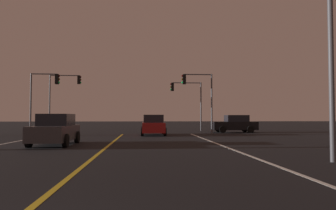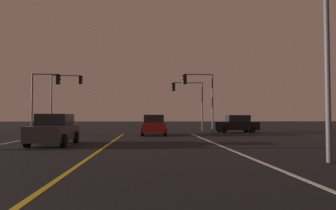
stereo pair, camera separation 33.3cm
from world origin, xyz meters
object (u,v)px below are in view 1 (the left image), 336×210
traffic_light_far_right (186,95)px  street_lamp_right_near (313,10)px  traffic_light_near_left (45,89)px  car_oncoming (55,130)px  traffic_light_near_right (197,89)px  traffic_light_far_left (64,90)px  car_crossing_side (235,124)px  car_ahead_far (153,125)px

traffic_light_far_right → street_lamp_right_near: (1.29, -23.57, 1.29)m
traffic_light_near_left → car_oncoming: bearing=-69.9°
traffic_light_near_right → traffic_light_far_left: size_ratio=0.92×
car_oncoming → traffic_light_far_left: size_ratio=0.72×
car_oncoming → street_lamp_right_near: bearing=55.7°
car_oncoming → traffic_light_near_left: (-3.95, 10.80, 3.14)m
car_crossing_side → traffic_light_far_right: (-4.29, 3.74, 3.13)m
traffic_light_near_right → traffic_light_far_right: 5.51m
traffic_light_near_left → traffic_light_far_right: bearing=22.5°
car_crossing_side → traffic_light_far_left: size_ratio=0.72×
car_crossing_side → car_ahead_far: bearing=25.6°
car_crossing_side → traffic_light_near_left: bearing=5.7°
car_crossing_side → traffic_light_near_left: size_ratio=0.80×
traffic_light_far_right → traffic_light_far_left: bearing=0.0°
traffic_light_near_left → traffic_light_far_left: (0.33, 5.50, 0.45)m
traffic_light_near_left → traffic_light_far_left: traffic_light_far_left is taller
car_crossing_side → car_ahead_far: 8.94m
traffic_light_near_right → traffic_light_far_left: traffic_light_far_left is taller
traffic_light_near_right → traffic_light_far_left: 14.40m
car_ahead_far → car_crossing_side: bearing=-64.4°
street_lamp_right_near → traffic_light_far_right: bearing=-86.9°
traffic_light_far_left → car_oncoming: bearing=-77.5°
traffic_light_near_left → traffic_light_far_right: traffic_light_near_left is taller
car_oncoming → traffic_light_near_right: bearing=138.1°
car_ahead_far → traffic_light_far_right: (3.77, 7.60, 3.13)m
car_ahead_far → traffic_light_near_left: bearing=77.6°
car_oncoming → traffic_light_far_left: (-3.62, 16.30, 3.59)m
street_lamp_right_near → traffic_light_near_right: bearing=-86.9°
car_oncoming → street_lamp_right_near: size_ratio=0.52×
car_ahead_far → traffic_light_near_right: 5.62m
traffic_light_near_right → traffic_light_far_right: (-0.32, 5.50, -0.09)m
traffic_light_far_right → traffic_light_far_left: size_ratio=0.89×
car_crossing_side → traffic_light_far_left: bearing=-12.2°
traffic_light_near_left → street_lamp_right_near: 23.27m
car_crossing_side → traffic_light_near_right: size_ratio=0.79×
car_oncoming → traffic_light_far_right: 19.05m
car_ahead_far → car_oncoming: bearing=147.3°
car_ahead_far → traffic_light_near_left: 10.25m
traffic_light_near_left → traffic_light_far_left: size_ratio=0.90×
traffic_light_near_left → traffic_light_near_right: bearing=-0.0°
car_crossing_side → street_lamp_right_near: bearing=81.4°
traffic_light_near_right → traffic_light_far_right: traffic_light_near_right is taller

